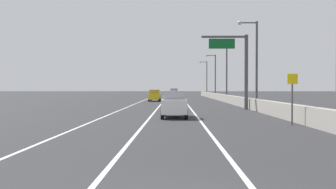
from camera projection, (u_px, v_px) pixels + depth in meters
name	position (u px, v px, depth m)	size (l,w,h in m)	color
ground_plane	(176.00, 99.00, 70.31)	(320.00, 320.00, 0.00)	#2D2D30
lane_stripe_left	(142.00, 101.00, 61.40)	(0.16, 130.00, 0.00)	silver
lane_stripe_center	(164.00, 101.00, 61.34)	(0.16, 130.00, 0.00)	silver
lane_stripe_right	(185.00, 101.00, 61.28)	(0.16, 130.00, 0.00)	silver
jersey_barrier_right	(238.00, 101.00, 46.17)	(0.60, 120.00, 1.10)	#9E998E
overhead_sign_gantry	(239.00, 62.00, 37.61)	(4.68, 0.36, 7.50)	#47474C
speed_advisory_sign	(292.00, 95.00, 21.96)	(0.60, 0.11, 3.00)	#4C4C51
lamp_post_right_near	(333.00, 27.00, 19.33)	(2.14, 0.44, 9.22)	#4C4C51
lamp_post_right_second	(254.00, 58.00, 39.31)	(2.14, 0.44, 9.22)	#4C4C51
lamp_post_right_third	(225.00, 68.00, 59.30)	(2.14, 0.44, 9.22)	#4C4C51
lamp_post_right_fourth	(214.00, 73.00, 79.28)	(2.14, 0.44, 9.22)	#4C4C51
lamp_post_right_fifth	(206.00, 76.00, 99.27)	(2.14, 0.44, 9.22)	#4C4C51
car_white_0	(174.00, 104.00, 27.36)	(1.87, 4.27, 1.96)	white
car_silver_1	(174.00, 93.00, 84.79)	(1.95, 4.55, 2.02)	#B7B7BC
car_yellow_2	(155.00, 95.00, 60.26)	(1.86, 4.81, 1.87)	gold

